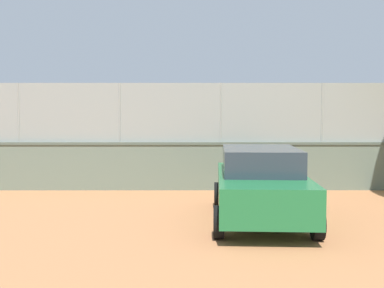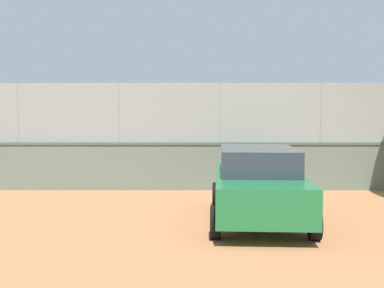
% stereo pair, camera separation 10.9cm
% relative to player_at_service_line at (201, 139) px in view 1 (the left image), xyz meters
% --- Properties ---
extents(ground_plane, '(260.00, 260.00, 0.00)m').
position_rel_player_at_service_line_xyz_m(ground_plane, '(2.74, 0.56, -0.94)').
color(ground_plane, '#B27247').
extents(perimeter_wall, '(30.97, 1.53, 1.45)m').
position_rel_player_at_service_line_xyz_m(perimeter_wall, '(0.05, 10.32, -0.20)').
color(perimeter_wall, slate).
rests_on(perimeter_wall, ground_plane).
extents(fence_panel_on_wall, '(30.41, 1.26, 1.77)m').
position_rel_player_at_service_line_xyz_m(fence_panel_on_wall, '(0.05, 10.32, 1.40)').
color(fence_panel_on_wall, gray).
rests_on(fence_panel_on_wall, perimeter_wall).
extents(player_at_service_line, '(0.71, 1.24, 1.59)m').
position_rel_player_at_service_line_xyz_m(player_at_service_line, '(0.00, 0.00, 0.00)').
color(player_at_service_line, black).
rests_on(player_at_service_line, ground_plane).
extents(player_foreground_swinging, '(0.72, 1.07, 1.71)m').
position_rel_player_at_service_line_xyz_m(player_foreground_swinging, '(-1.72, -1.32, 0.07)').
color(player_foreground_swinging, '#B2B2B2').
rests_on(player_foreground_swinging, ground_plane).
extents(player_baseline_waiting, '(0.69, 1.00, 1.55)m').
position_rel_player_at_service_line_xyz_m(player_baseline_waiting, '(4.68, 4.81, -0.03)').
color(player_baseline_waiting, '#B2B2B2').
rests_on(player_baseline_waiting, ground_plane).
extents(sports_ball, '(0.16, 0.16, 0.16)m').
position_rel_player_at_service_line_xyz_m(sports_ball, '(1.41, 1.85, -0.86)').
color(sports_ball, '#3399D8').
rests_on(sports_ball, ground_plane).
extents(courtside_bench, '(1.61, 0.44, 0.87)m').
position_rel_player_at_service_line_xyz_m(courtside_bench, '(-2.14, 8.99, -0.48)').
color(courtside_bench, brown).
rests_on(courtside_bench, ground_plane).
extents(parked_car_green, '(2.34, 4.48, 1.57)m').
position_rel_player_at_service_line_xyz_m(parked_car_green, '(-0.39, 14.49, -0.12)').
color(parked_car_green, '#1E6B38').
rests_on(parked_car_green, ground_plane).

